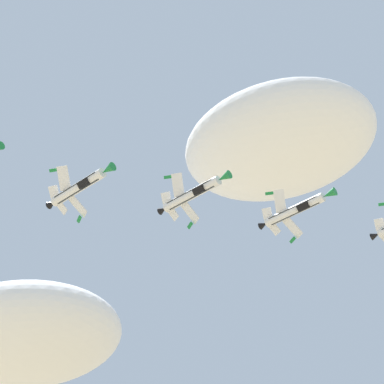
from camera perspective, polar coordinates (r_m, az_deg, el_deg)
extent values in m
ellipsoid|color=white|center=(227.93, -14.97, -12.38)|extent=(71.47, 54.10, 28.03)
ellipsoid|color=white|center=(222.82, 7.70, 4.38)|extent=(67.17, 49.71, 30.20)
cone|color=black|center=(123.19, 16.03, -3.73)|extent=(1.90, 1.73, 1.36)
cube|color=#197A38|center=(121.51, 16.65, -1.05)|extent=(1.68, 0.90, 0.57)
cube|color=silver|center=(122.53, 16.39, -2.80)|extent=(1.88, 1.81, 1.71)
cylinder|color=silver|center=(116.10, 9.12, -1.62)|extent=(12.02, 4.80, 1.70)
cube|color=#2D3338|center=(115.67, 9.04, -1.66)|extent=(10.06, 3.88, 1.34)
cone|color=#197A38|center=(113.56, 12.13, -0.18)|extent=(2.73, 2.14, 1.56)
cone|color=black|center=(118.85, 6.40, -2.92)|extent=(1.90, 1.73, 1.36)
ellipsoid|color=#192333|center=(115.71, 10.32, -1.04)|extent=(3.50, 2.34, 1.55)
cube|color=black|center=(114.54, 9.89, -1.27)|extent=(2.48, 1.89, 1.38)
cube|color=silver|center=(116.78, 8.97, -3.12)|extent=(3.42, 3.46, 3.25)
cube|color=#197A38|center=(117.34, 8.96, -4.25)|extent=(1.54, 1.50, 0.58)
cube|color=silver|center=(116.67, 7.84, -0.81)|extent=(2.51, 3.31, 3.25)
cube|color=#197A38|center=(117.14, 6.94, -0.11)|extent=(1.68, 0.89, 0.58)
cube|color=silver|center=(118.19, 7.38, -3.27)|extent=(2.32, 2.30, 1.74)
cube|color=silver|center=(118.13, 6.73, -1.94)|extent=(1.87, 1.78, 1.74)
cube|color=#197A38|center=(119.67, 7.50, -2.38)|extent=(3.05, 2.67, 1.89)
cylinder|color=silver|center=(111.38, -0.03, -0.22)|extent=(12.02, 4.80, 1.70)
cube|color=#2D3338|center=(110.98, -0.15, -0.25)|extent=(10.05, 3.84, 1.37)
cone|color=#197A38|center=(107.98, 2.87, 1.32)|extent=(2.73, 2.14, 1.56)
cone|color=black|center=(114.92, -2.60, -1.59)|extent=(1.90, 1.73, 1.36)
ellipsoid|color=#192333|center=(110.64, 1.18, 0.37)|extent=(3.49, 2.34, 1.55)
cube|color=black|center=(109.62, 0.62, 0.19)|extent=(2.48, 1.88, 1.38)
cube|color=silver|center=(111.92, -0.18, -1.80)|extent=(3.32, 3.35, 3.37)
cube|color=#197A38|center=(112.34, -0.17, -2.99)|extent=(1.53, 1.49, 0.59)
cube|color=silver|center=(112.50, -1.26, 0.62)|extent=(2.47, 3.17, 3.37)
cube|color=#197A38|center=(113.38, -2.12, 1.35)|extent=(1.68, 0.88, 0.59)
cube|color=silver|center=(113.87, -1.68, -1.96)|extent=(2.27, 2.24, 1.80)
cube|color=silver|center=(114.20, -2.30, -0.57)|extent=(1.87, 1.71, 1.80)
cube|color=#197A38|center=(115.39, -1.40, -1.09)|extent=(3.07, 2.75, 1.80)
cylinder|color=silver|center=(109.02, -10.12, 0.38)|extent=(12.02, 4.80, 1.70)
cube|color=#2D3338|center=(108.66, -10.27, 0.33)|extent=(10.07, 3.92, 1.30)
cone|color=#197A38|center=(104.72, -7.52, 2.00)|extent=(2.73, 2.14, 1.56)
cone|color=black|center=(113.35, -12.39, -1.03)|extent=(1.90, 1.73, 1.36)
ellipsoid|color=#192333|center=(107.90, -8.99, 1.03)|extent=(3.50, 2.34, 1.56)
cube|color=black|center=(107.06, -9.61, 0.77)|extent=(2.48, 1.90, 1.37)
cube|color=silver|center=(109.79, -10.13, -1.21)|extent=(3.54, 3.59, 3.08)
cube|color=#197A38|center=(110.34, -10.02, -2.40)|extent=(1.55, 1.51, 0.56)
cube|color=silver|center=(110.34, -11.35, 1.21)|extent=(2.55, 3.48, 3.08)
cube|color=#197A38|center=(111.34, -12.21, 1.92)|extent=(1.68, 0.91, 0.56)
cube|color=silver|center=(112.12, -11.50, -1.39)|extent=(2.37, 2.37, 1.65)
cube|color=silver|center=(112.44, -12.20, 0.00)|extent=(1.89, 1.87, 1.65)
cube|color=#197A38|center=(113.44, -11.19, -0.43)|extent=(3.02, 2.58, 2.00)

